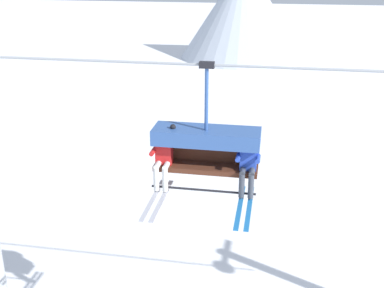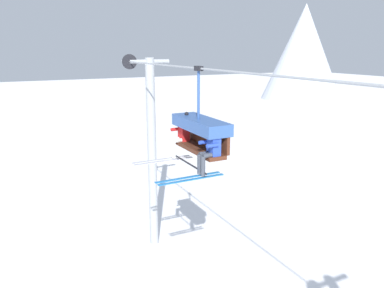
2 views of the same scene
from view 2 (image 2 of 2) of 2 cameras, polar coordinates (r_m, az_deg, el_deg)
name	(u,v)px [view 2 (image 2 of 2)]	position (r m, az deg, el deg)	size (l,w,h in m)	color
mountain_peak_west	(303,52)	(66.25, 16.60, 13.25)	(13.18, 13.18, 15.33)	silver
lift_tower_near	(152,150)	(15.39, -6.19, -0.99)	(0.36, 1.88, 8.02)	#9EA3A8
lift_cable	(250,73)	(7.59, 8.80, 10.59)	(17.50, 0.05, 0.05)	#9EA3A8
chairlift_chair	(201,130)	(9.67, 1.36, 2.21)	(2.09, 0.74, 2.48)	#512819
skier_red	(180,134)	(10.36, -1.87, 1.46)	(0.48, 1.70, 1.34)	red
skier_blue	(209,149)	(8.92, 2.63, -0.80)	(0.46, 1.70, 1.23)	#2847B7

